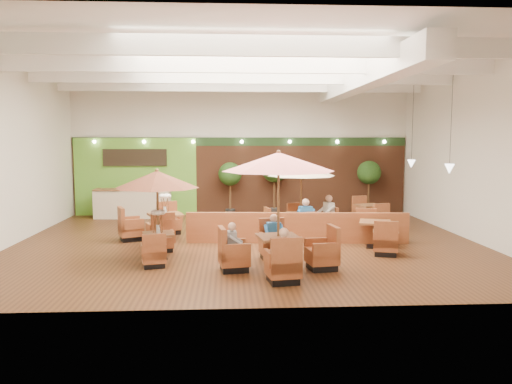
{
  "coord_description": "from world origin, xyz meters",
  "views": [
    {
      "loc": [
        -0.57,
        -15.01,
        3.13
      ],
      "look_at": [
        0.3,
        0.5,
        1.5
      ],
      "focal_mm": 35.0,
      "sensor_mm": 36.0,
      "label": 1
    }
  ],
  "objects": [
    {
      "name": "room",
      "position": [
        0.25,
        1.22,
        3.63
      ],
      "size": [
        14.04,
        14.0,
        5.52
      ],
      "color": "#381E0F",
      "rests_on": "ground"
    },
    {
      "name": "table_2",
      "position": [
        1.85,
        1.36,
        1.68
      ],
      "size": [
        2.46,
        2.46,
        2.44
      ],
      "rotation": [
        0.0,
        0.0,
        0.2
      ],
      "color": "brown",
      "rests_on": "ground"
    },
    {
      "name": "diner_3",
      "position": [
        1.85,
        0.47,
        0.77
      ],
      "size": [
        0.43,
        0.37,
        0.83
      ],
      "rotation": [
        0.0,
        0.0,
        0.15
      ],
      "color": "#2562A2",
      "rests_on": "ground"
    },
    {
      "name": "topiary_2",
      "position": [
        5.26,
        5.3,
        1.69
      ],
      "size": [
        0.98,
        0.98,
        2.27
      ],
      "color": "black",
      "rests_on": "ground"
    },
    {
      "name": "table_5",
      "position": [
        4.64,
        2.94,
        0.36
      ],
      "size": [
        1.05,
        2.65,
        0.95
      ],
      "rotation": [
        0.0,
        0.0,
        0.28
      ],
      "color": "brown",
      "rests_on": "ground"
    },
    {
      "name": "service_counter",
      "position": [
        -4.4,
        5.1,
        0.58
      ],
      "size": [
        3.0,
        0.75,
        1.18
      ],
      "color": "beige",
      "rests_on": "ground"
    },
    {
      "name": "diner_1",
      "position": [
        0.62,
        -2.23,
        0.74
      ],
      "size": [
        0.38,
        0.32,
        0.74
      ],
      "rotation": [
        0.0,
        0.0,
        3.25
      ],
      "color": "#2562A2",
      "rests_on": "ground"
    },
    {
      "name": "table_4",
      "position": [
        3.69,
        -0.92,
        0.37
      ],
      "size": [
        1.09,
        2.76,
        0.98
      ],
      "rotation": [
        0.0,
        0.0,
        -0.29
      ],
      "color": "brown",
      "rests_on": "ground"
    },
    {
      "name": "diner_4",
      "position": [
        2.74,
        1.36,
        0.77
      ],
      "size": [
        0.4,
        0.45,
        0.84
      ],
      "rotation": [
        0.0,
        0.0,
        1.82
      ],
      "color": "silver",
      "rests_on": "ground"
    },
    {
      "name": "diner_0",
      "position": [
        0.62,
        -4.35,
        0.75
      ],
      "size": [
        0.41,
        0.36,
        0.77
      ],
      "rotation": [
        0.0,
        0.0,
        0.22
      ],
      "color": "silver",
      "rests_on": "ground"
    },
    {
      "name": "booth_divider",
      "position": [
        1.51,
        -0.16,
        0.47
      ],
      "size": [
        6.74,
        0.67,
        0.93
      ],
      "primitive_type": "cube",
      "rotation": [
        0.0,
        0.0,
        -0.07
      ],
      "color": "brown",
      "rests_on": "ground"
    },
    {
      "name": "table_1",
      "position": [
        0.62,
        -3.29,
        1.95
      ],
      "size": [
        2.91,
        2.91,
        2.89
      ],
      "rotation": [
        0.0,
        0.0,
        0.15
      ],
      "color": "brown",
      "rests_on": "ground"
    },
    {
      "name": "topiary_0",
      "position": [
        -0.49,
        5.3,
        1.65
      ],
      "size": [
        0.95,
        0.95,
        2.22
      ],
      "color": "black",
      "rests_on": "ground"
    },
    {
      "name": "table_3",
      "position": [
        -2.83,
        0.5,
        0.47
      ],
      "size": [
        2.13,
        3.02,
        1.62
      ],
      "rotation": [
        0.0,
        0.0,
        0.38
      ],
      "color": "brown",
      "rests_on": "ground"
    },
    {
      "name": "diner_2",
      "position": [
        -0.44,
        -3.29,
        0.73
      ],
      "size": [
        0.3,
        0.36,
        0.72
      ],
      "rotation": [
        0.0,
        0.0,
        4.78
      ],
      "color": "gray",
      "rests_on": "ground"
    },
    {
      "name": "topiary_1",
      "position": [
        1.33,
        5.3,
        1.82
      ],
      "size": [
        1.05,
        1.05,
        2.44
      ],
      "color": "black",
      "rests_on": "ground"
    },
    {
      "name": "table_0",
      "position": [
        -2.42,
        -1.94,
        1.8
      ],
      "size": [
        2.19,
        2.42,
        2.38
      ],
      "rotation": [
        0.0,
        0.0,
        0.23
      ],
      "color": "brown",
      "rests_on": "ground"
    }
  ]
}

